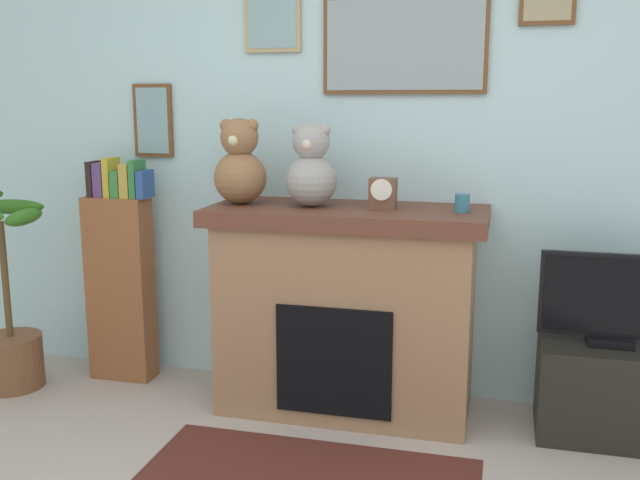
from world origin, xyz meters
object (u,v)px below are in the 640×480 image
at_px(bookshelf, 120,277).
at_px(teddy_bear_cream, 311,169).
at_px(television, 613,301).
at_px(mantel_clock, 383,193).
at_px(potted_plant, 8,320).
at_px(teddy_bear_tan, 240,166).
at_px(tv_stand, 605,391).
at_px(candle_jar, 462,203).
at_px(fireplace, 347,308).

relative_size(bookshelf, teddy_bear_cream, 3.06).
height_order(television, mantel_clock, mantel_clock).
bearing_deg(teddy_bear_cream, mantel_clock, -0.19).
relative_size(potted_plant, television, 1.68).
bearing_deg(television, teddy_bear_tan, 179.96).
relative_size(bookshelf, potted_plant, 1.15).
xyz_separation_m(bookshelf, mantel_clock, (1.48, -0.10, 0.53)).
bearing_deg(tv_stand, bookshelf, 177.74).
bearing_deg(tv_stand, candle_jar, 179.98).
distance_m(fireplace, candle_jar, 0.78).
bearing_deg(television, bookshelf, 177.71).
height_order(potted_plant, mantel_clock, mantel_clock).
xyz_separation_m(tv_stand, teddy_bear_tan, (-1.78, -0.00, 1.00)).
xyz_separation_m(television, teddy_bear_tan, (-1.78, 0.00, 0.57)).
height_order(potted_plant, television, potted_plant).
bearing_deg(fireplace, teddy_bear_cream, -174.12).
distance_m(bookshelf, teddy_bear_tan, 1.00).
distance_m(television, teddy_bear_tan, 1.87).
xyz_separation_m(fireplace, tv_stand, (1.23, -0.02, -0.30)).
distance_m(bookshelf, candle_jar, 1.92).
distance_m(potted_plant, mantel_clock, 2.14).
bearing_deg(teddy_bear_tan, mantel_clock, -0.09).
height_order(fireplace, bookshelf, bookshelf).
relative_size(fireplace, candle_jar, 15.65).
xyz_separation_m(fireplace, teddy_bear_tan, (-0.55, -0.02, 0.70)).
height_order(bookshelf, television, bookshelf).
distance_m(tv_stand, candle_jar, 1.09).
relative_size(teddy_bear_tan, teddy_bear_cream, 1.05).
xyz_separation_m(fireplace, mantel_clock, (0.18, -0.02, 0.59)).
relative_size(television, teddy_bear_cream, 1.58).
relative_size(candle_jar, teddy_bear_tan, 0.20).
xyz_separation_m(bookshelf, tv_stand, (2.54, -0.10, -0.36)).
relative_size(potted_plant, tv_stand, 1.77).
distance_m(fireplace, tv_stand, 1.27).
height_order(fireplace, tv_stand, fireplace).
bearing_deg(candle_jar, bookshelf, 176.92).
bearing_deg(teddy_bear_cream, teddy_bear_tan, -180.00).
xyz_separation_m(television, teddy_bear_cream, (-1.41, 0.00, 0.56)).
bearing_deg(fireplace, mantel_clock, -6.29).
height_order(tv_stand, teddy_bear_tan, teddy_bear_tan).
bearing_deg(candle_jar, mantel_clock, -179.74).
bearing_deg(bookshelf, tv_stand, -2.26).
height_order(tv_stand, teddy_bear_cream, teddy_bear_cream).
bearing_deg(tv_stand, teddy_bear_tan, -179.99).
relative_size(mantel_clock, teddy_bear_cream, 0.37).
distance_m(tv_stand, teddy_bear_cream, 1.73).
distance_m(bookshelf, television, 2.54).
bearing_deg(potted_plant, bookshelf, 28.76).
relative_size(potted_plant, mantel_clock, 7.21).
bearing_deg(mantel_clock, potted_plant, -174.70).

